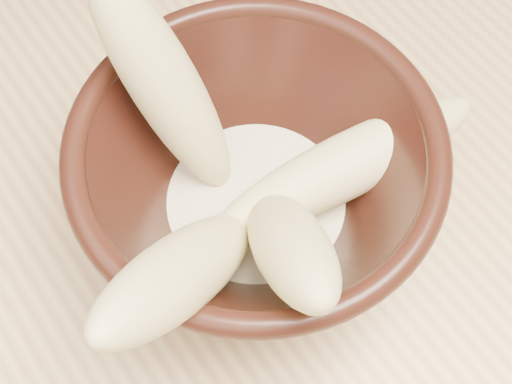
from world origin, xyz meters
The scene contains 6 objects.
bowl centered at (0.06, 0.07, 0.82)m, with size 0.22×0.22×0.12m.
milk_puddle centered at (0.06, 0.07, 0.79)m, with size 0.12×0.12×0.02m, color beige.
banana_upright centered at (0.04, 0.13, 0.87)m, with size 0.04×0.04×0.17m, color #DACC81.
banana_left centered at (-0.01, 0.03, 0.86)m, with size 0.04×0.04×0.18m, color #DACC81.
banana_across centered at (0.12, 0.05, 0.82)m, with size 0.04×0.04×0.18m, color #DACC81.
banana_front centered at (0.05, 0.02, 0.85)m, with size 0.04×0.04×0.16m, color #DACC81.
Camera 1 is at (-0.05, -0.09, 1.20)m, focal length 50.00 mm.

